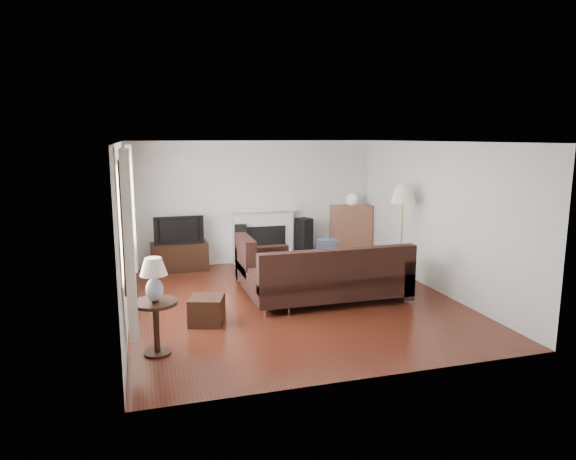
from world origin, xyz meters
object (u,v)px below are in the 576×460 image
object	(u,v)px
bookshelf	(351,232)
floor_lamp	(402,234)
coffee_table	(315,267)
sectional_sofa	(330,275)
side_table	(156,328)
tv_stand	(180,257)

from	to	relation	value
bookshelf	floor_lamp	xyz separation A→B (m)	(0.12, -1.97, 0.31)
coffee_table	sectional_sofa	bearing A→B (deg)	-112.54
floor_lamp	side_table	world-z (taller)	floor_lamp
tv_stand	coffee_table	distance (m)	2.69
side_table	sectional_sofa	bearing A→B (deg)	25.38
bookshelf	side_table	size ratio (longest dim) A/B	1.72
bookshelf	coffee_table	xyz separation A→B (m)	(-1.29, -1.39, -0.34)
bookshelf	side_table	distance (m)	5.80
sectional_sofa	tv_stand	bearing A→B (deg)	128.50
tv_stand	floor_lamp	world-z (taller)	floor_lamp
sectional_sofa	floor_lamp	world-z (taller)	floor_lamp
tv_stand	coffee_table	size ratio (longest dim) A/B	0.91
sectional_sofa	coffee_table	size ratio (longest dim) A/B	2.25
floor_lamp	sectional_sofa	bearing A→B (deg)	-155.89
coffee_table	floor_lamp	xyz separation A→B (m)	(1.42, -0.59, 0.64)
tv_stand	bookshelf	xyz separation A→B (m)	(3.63, 0.05, 0.30)
coffee_table	tv_stand	bearing A→B (deg)	137.05
tv_stand	coffee_table	bearing A→B (deg)	-29.83
coffee_table	side_table	world-z (taller)	side_table
tv_stand	sectional_sofa	xyz separation A→B (m)	(2.11, -2.66, 0.16)
tv_stand	side_table	world-z (taller)	side_table
bookshelf	side_table	bearing A→B (deg)	-136.56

